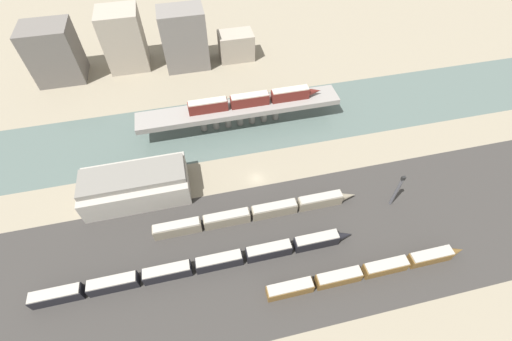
# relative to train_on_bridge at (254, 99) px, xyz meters

# --- Properties ---
(ground_plane) EXTENTS (400.00, 400.00, 0.00)m
(ground_plane) POSITION_rel_train_on_bridge_xyz_m (-5.02, -25.31, -9.81)
(ground_plane) COLOR gray
(railbed_yard) EXTENTS (280.00, 42.00, 0.01)m
(railbed_yard) POSITION_rel_train_on_bridge_xyz_m (-5.02, -49.31, -9.80)
(railbed_yard) COLOR #33302D
(railbed_yard) RESTS_ON ground
(river_water) EXTENTS (320.00, 29.66, 0.01)m
(river_water) POSITION_rel_train_on_bridge_xyz_m (-5.02, 0.00, -9.80)
(river_water) COLOR #4C5B56
(river_water) RESTS_ON ground
(bridge) EXTENTS (68.27, 8.74, 7.81)m
(bridge) POSITION_rel_train_on_bridge_xyz_m (-5.02, -0.00, -3.50)
(bridge) COLOR gray
(bridge) RESTS_ON ground
(train_on_bridge) EXTENTS (45.06, 3.03, 4.08)m
(train_on_bridge) POSITION_rel_train_on_bridge_xyz_m (0.00, 0.00, 0.00)
(train_on_bridge) COLOR #5B1E19
(train_on_bridge) RESTS_ON bridge
(train_yard_near) EXTENTS (51.77, 2.86, 3.54)m
(train_yard_near) POSITION_rel_train_on_bridge_xyz_m (14.65, -60.79, -8.08)
(train_yard_near) COLOR brown
(train_yard_near) RESTS_ON ground
(train_yard_mid) EXTENTS (79.31, 2.87, 3.82)m
(train_yard_mid) POSITION_rel_train_on_bridge_xyz_m (-25.25, -50.29, -7.93)
(train_yard_mid) COLOR black
(train_yard_mid) RESTS_ON ground
(train_yard_far) EXTENTS (57.03, 2.74, 3.96)m
(train_yard_far) POSITION_rel_train_on_bridge_xyz_m (-8.31, -38.57, -7.87)
(train_yard_far) COLOR gray
(train_yard_far) RESTS_ON ground
(warehouse_building) EXTENTS (29.28, 14.05, 9.16)m
(warehouse_building) POSITION_rel_train_on_bridge_xyz_m (-39.75, -23.24, -5.45)
(warehouse_building) COLOR #9E998E
(warehouse_building) RESTS_ON ground
(signal_tower) EXTENTS (1.00, 0.85, 12.17)m
(signal_tower) POSITION_rel_train_on_bridge_xyz_m (30.40, -42.75, -3.74)
(signal_tower) COLOR #4C4C51
(signal_tower) RESTS_ON ground
(city_block_far_left) EXTENTS (17.32, 14.40, 21.32)m
(city_block_far_left) POSITION_rel_train_on_bridge_xyz_m (-68.13, 42.97, 0.85)
(city_block_far_left) COLOR #605B56
(city_block_far_left) RESTS_ON ground
(city_block_left) EXTENTS (15.22, 13.90, 22.99)m
(city_block_left) POSITION_rel_train_on_bridge_xyz_m (-42.25, 45.75, 1.69)
(city_block_left) COLOR gray
(city_block_left) RESTS_ON ground
(city_block_center) EXTENTS (17.15, 12.27, 23.24)m
(city_block_center) POSITION_rel_train_on_bridge_xyz_m (-18.97, 40.61, 1.81)
(city_block_center) COLOR slate
(city_block_center) RESTS_ON ground
(city_block_right) EXTENTS (14.09, 9.43, 11.00)m
(city_block_right) POSITION_rel_train_on_bridge_xyz_m (1.59, 41.37, -4.31)
(city_block_right) COLOR gray
(city_block_right) RESTS_ON ground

